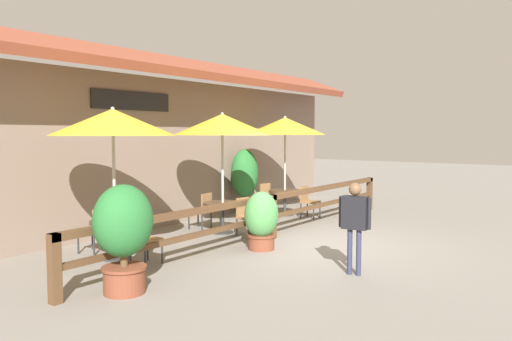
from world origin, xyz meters
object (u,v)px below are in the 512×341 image
Objects in this scene: chair_far_streetside at (308,200)px; potted_plant_corner_fern at (123,231)px; chair_near_streetside at (144,236)px; chair_middle_wallside at (202,209)px; pedestrian at (355,216)px; patio_umbrella_far at (285,126)px; chair_far_wallside at (262,196)px; patio_umbrella_near at (113,122)px; dining_table_near at (115,228)px; dining_table_middle at (223,209)px; potted_plant_tall_tropical at (245,175)px; potted_plant_entrance_palm at (261,219)px; patio_umbrella_middle at (222,125)px; dining_table_far at (285,195)px; chair_near_wallside at (95,228)px; chair_middle_streetside at (247,215)px.

potted_plant_corner_fern is at bearing -174.16° from chair_far_streetside.
chair_near_streetside is 3.24m from chair_middle_wallside.
patio_umbrella_far is at bearing 126.45° from pedestrian.
chair_far_wallside is at bearing 94.89° from patio_umbrella_far.
dining_table_near is (0.00, -0.00, -1.90)m from patio_umbrella_near.
dining_table_near is 1.04× the size of chair_near_streetside.
potted_plant_corner_fern is (-4.12, -1.64, 0.34)m from dining_table_middle.
dining_table_middle is 0.49× the size of potted_plant_tall_tropical.
chair_middle_wallside is at bearing 14.33° from chair_far_wallside.
pedestrian is at bearing -145.13° from chair_far_streetside.
potted_plant_entrance_palm is at bearing 44.79° from chair_far_wallside.
patio_umbrella_middle and patio_umbrella_far have the same top height.
chair_near_wallside is at bearing 174.90° from dining_table_far.
dining_table_middle is (2.88, -0.72, 0.08)m from chair_near_wallside.
patio_umbrella_near reaches higher than chair_near_wallside.
potted_plant_corner_fern reaches higher than potted_plant_entrance_palm.
chair_middle_wallside is at bearing 155.40° from pedestrian.
chair_middle_streetside is 0.31× the size of patio_umbrella_far.
chair_far_wallside is 0.47× the size of potted_plant_tall_tropical.
chair_far_streetside is at bearing 8.93° from potted_plant_corner_fern.
chair_near_wallside is at bearing 11.55° from chair_far_wallside.
chair_near_wallside reaches higher than dining_table_near.
dining_table_near is at bearing -178.47° from patio_umbrella_far.
chair_far_wallside is (5.81, 0.89, -0.08)m from dining_table_near.
potted_plant_corner_fern reaches higher than chair_far_streetside.
chair_near_wallside and chair_far_wallside have the same top height.
patio_umbrella_far is 3.20× the size of chair_far_streetside.
dining_table_far is 0.79× the size of potted_plant_entrance_palm.
dining_table_far is at bearing 126.45° from pedestrian.
patio_umbrella_middle reaches higher than potted_plant_entrance_palm.
patio_umbrella_near and patio_umbrella_far have the same top height.
chair_far_wallside is at bearing 169.93° from chair_near_wallside.
chair_middle_wallside is (2.96, -0.02, 0.00)m from chair_near_wallside.
chair_far_streetside is at bearing 155.71° from chair_near_wallside.
chair_near_wallside and chair_far_streetside have the same top height.
potted_plant_corner_fern is (-4.12, -1.64, -1.57)m from patio_umbrella_middle.
patio_umbrella_near is 2.96m from patio_umbrella_middle.
chair_middle_streetside is 3.65m from patio_umbrella_far.
dining_table_far is (2.84, -0.49, 0.08)m from chair_middle_wallside.
patio_umbrella_near is 1.50× the size of potted_plant_tall_tropical.
patio_umbrella_far reaches higher than potted_plant_corner_fern.
potted_plant_tall_tropical reaches higher than potted_plant_entrance_palm.
chair_near_streetside is 1.00× the size of chair_far_wallside.
potted_plant_tall_tropical is at bearing 136.17° from pedestrian.
chair_far_wallside is at bearing 20.26° from potted_plant_corner_fern.
potted_plant_tall_tropical reaches higher than chair_middle_streetside.
chair_near_streetside is at bearing -162.09° from pedestrian.
potted_plant_entrance_palm reaches higher than chair_middle_wallside.
dining_table_middle is 1.04× the size of chair_far_streetside.
potted_plant_tall_tropical reaches higher than chair_far_streetside.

